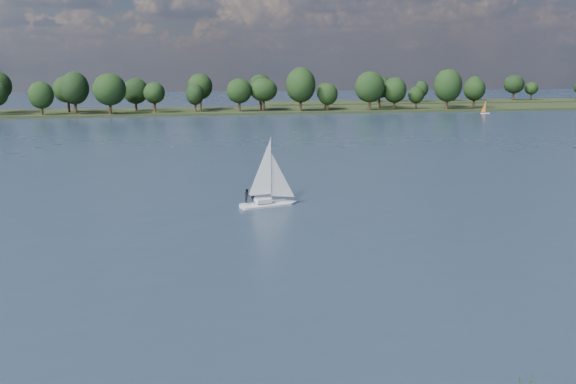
# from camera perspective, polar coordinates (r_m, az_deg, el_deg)

# --- Properties ---
(ground) EXTENTS (700.00, 700.00, 0.00)m
(ground) POSITION_cam_1_polar(r_m,az_deg,el_deg) (131.78, -10.65, 3.90)
(ground) COLOR #233342
(ground) RESTS_ON ground
(far_shore) EXTENTS (660.00, 40.00, 1.50)m
(far_shore) POSITION_cam_1_polar(r_m,az_deg,el_deg) (243.33, -11.78, 6.93)
(far_shore) COLOR black
(far_shore) RESTS_ON ground
(far_shore_back) EXTENTS (220.00, 30.00, 1.40)m
(far_shore_back) POSITION_cam_1_polar(r_m,az_deg,el_deg) (334.70, 16.82, 7.68)
(far_shore_back) COLOR black
(far_shore_back) RESTS_ON ground
(sailboat) EXTENTS (6.55, 3.34, 8.30)m
(sailboat) POSITION_cam_1_polar(r_m,az_deg,el_deg) (72.97, -1.99, 0.51)
(sailboat) COLOR silver
(sailboat) RESTS_ON ground
(dinghy_orange) EXTENTS (3.09, 1.38, 4.84)m
(dinghy_orange) POSITION_cam_1_polar(r_m,az_deg,el_deg) (244.39, 17.14, 6.96)
(dinghy_orange) COLOR silver
(dinghy_orange) RESTS_ON ground
(treeline) EXTENTS (562.65, 74.20, 17.96)m
(treeline) POSITION_cam_1_polar(r_m,az_deg,el_deg) (238.96, -13.22, 8.76)
(treeline) COLOR black
(treeline) RESTS_ON ground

